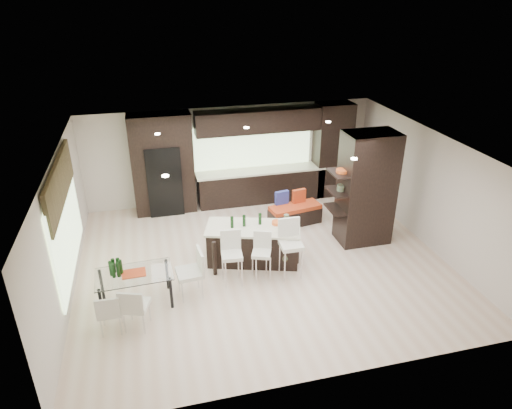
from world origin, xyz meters
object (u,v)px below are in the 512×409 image
object	(u,v)px
chair_far	(110,313)
chair_near	(136,308)
stool_mid	(261,261)
floor_vase	(286,241)
kitchen_island	(253,244)
stool_right	(291,255)
chair_end	(190,276)
dining_table	(136,289)
bench	(295,215)
stool_left	(232,264)

from	to	relation	value
chair_far	chair_near	bearing A→B (deg)	-0.58
stool_mid	chair_near	bearing A→B (deg)	-139.10
floor_vase	chair_far	distance (m)	3.86
kitchen_island	stool_right	size ratio (longest dim) A/B	1.97
stool_right	chair_end	distance (m)	2.15
stool_mid	dining_table	xyz separation A→B (m)	(-2.56, -0.22, -0.08)
bench	chair_near	xyz separation A→B (m)	(-4.03, -3.11, 0.16)
stool_left	stool_mid	distance (m)	0.63
stool_mid	chair_end	size ratio (longest dim) A/B	0.92
stool_mid	chair_far	size ratio (longest dim) A/B	1.12
stool_left	bench	xyz separation A→B (m)	(2.10, 2.20, -0.21)
stool_mid	floor_vase	bearing A→B (deg)	49.49
stool_right	bench	world-z (taller)	stool_right
stool_mid	chair_near	size ratio (longest dim) A/B	1.03
stool_left	bench	distance (m)	3.05
kitchen_island	stool_mid	distance (m)	0.73
kitchen_island	chair_near	xyz separation A→B (m)	(-2.56, -1.66, -0.01)
stool_left	chair_end	world-z (taller)	stool_left
stool_left	stool_right	xyz separation A→B (m)	(1.25, -0.02, 0.05)
kitchen_island	chair_far	xyz separation A→B (m)	(-3.01, -1.64, -0.05)
floor_vase	chair_far	xyz separation A→B (m)	(-3.64, -1.25, -0.26)
stool_mid	bench	distance (m)	2.63
stool_right	dining_table	world-z (taller)	stool_right
chair_near	chair_end	xyz separation A→B (m)	(1.05, 0.71, 0.05)
stool_right	bench	xyz separation A→B (m)	(0.84, 2.22, -0.26)
stool_left	stool_mid	bearing A→B (deg)	7.52
stool_left	dining_table	size ratio (longest dim) A/B	0.66
chair_near	stool_right	bearing A→B (deg)	33.94
chair_end	bench	bearing A→B (deg)	-56.11
bench	dining_table	world-z (taller)	dining_table
dining_table	chair_end	distance (m)	1.05
stool_right	chair_far	bearing A→B (deg)	-165.35
kitchen_island	stool_right	bearing A→B (deg)	-33.55
kitchen_island	bench	xyz separation A→B (m)	(1.47, 1.45, -0.17)
floor_vase	chair_end	bearing A→B (deg)	-165.19
kitchen_island	chair_near	world-z (taller)	kitchen_island
dining_table	bench	bearing A→B (deg)	28.34
stool_left	bench	world-z (taller)	stool_left
stool_mid	dining_table	world-z (taller)	stool_mid
chair_far	kitchen_island	bearing A→B (deg)	30.45
chair_near	floor_vase	bearing A→B (deg)	40.11
bench	chair_far	xyz separation A→B (m)	(-4.48, -3.09, 0.12)
stool_left	stool_right	world-z (taller)	stool_right
stool_mid	bench	world-z (taller)	stool_mid
kitchen_island	chair_end	distance (m)	1.79
chair_near	stool_mid	bearing A→B (deg)	38.32
bench	chair_near	bearing A→B (deg)	-152.12
kitchen_island	chair_far	size ratio (longest dim) A/B	2.70
stool_mid	chair_near	world-z (taller)	stool_mid
bench	stool_right	bearing A→B (deg)	-120.55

